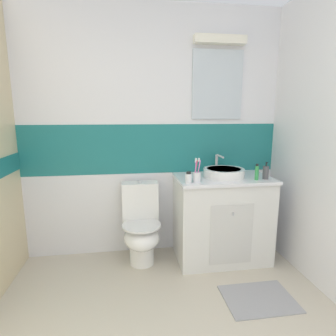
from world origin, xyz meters
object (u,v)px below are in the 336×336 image
object	(u,v)px
sink_basin	(224,172)
toilet	(141,226)
lotion_bottle_short	(189,178)
toothpaste_tube_upright	(257,172)
toothbrush_cup	(197,176)
soap_dispenser	(266,172)

from	to	relation	value
sink_basin	toilet	distance (m)	0.97
lotion_bottle_short	toothpaste_tube_upright	xyz separation A→B (m)	(0.65, 0.01, 0.02)
toothbrush_cup	soap_dispenser	world-z (taller)	toothbrush_cup
toothpaste_tube_upright	toilet	bearing A→B (deg)	168.62
sink_basin	toothpaste_tube_upright	world-z (taller)	sink_basin
toothpaste_tube_upright	toothbrush_cup	bearing A→B (deg)	179.78
sink_basin	toothbrush_cup	xyz separation A→B (m)	(-0.31, -0.18, 0.01)
lotion_bottle_short	toothpaste_tube_upright	world-z (taller)	toothpaste_tube_upright
toilet	lotion_bottle_short	world-z (taller)	lotion_bottle_short
lotion_bottle_short	toothpaste_tube_upright	distance (m)	0.65
toothbrush_cup	toothpaste_tube_upright	bearing A→B (deg)	-0.22
sink_basin	toilet	bearing A→B (deg)	177.53
sink_basin	soap_dispenser	size ratio (longest dim) A/B	2.71
toothbrush_cup	toothpaste_tube_upright	size ratio (longest dim) A/B	1.45
toilet	toothbrush_cup	bearing A→B (deg)	-23.15
toothbrush_cup	soap_dispenser	distance (m)	0.67
soap_dispenser	lotion_bottle_short	bearing A→B (deg)	-177.51
toothbrush_cup	sink_basin	bearing A→B (deg)	29.42
soap_dispenser	lotion_bottle_short	xyz separation A→B (m)	(-0.75, -0.03, -0.02)
toothbrush_cup	toothpaste_tube_upright	world-z (taller)	toothbrush_cup
toothbrush_cup	soap_dispenser	size ratio (longest dim) A/B	1.34
lotion_bottle_short	toothpaste_tube_upright	bearing A→B (deg)	0.96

